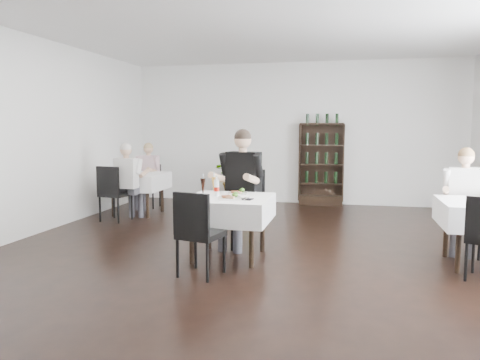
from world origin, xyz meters
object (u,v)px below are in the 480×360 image
at_px(wine_shelf, 321,165).
at_px(diner_main, 240,179).
at_px(main_table, 229,209).
at_px(potted_tree, 240,179).

height_order(wine_shelf, diner_main, wine_shelf).
relative_size(wine_shelf, main_table, 1.70).
bearing_deg(diner_main, potted_tree, 103.08).
bearing_deg(potted_tree, wine_shelf, 7.82).
height_order(main_table, potted_tree, potted_tree).
height_order(wine_shelf, potted_tree, wine_shelf).
xyz_separation_m(potted_tree, diner_main, (0.82, -3.52, 0.39)).
bearing_deg(potted_tree, main_table, -78.93).
xyz_separation_m(wine_shelf, diner_main, (-0.88, -3.76, 0.09)).
bearing_deg(diner_main, main_table, -92.10).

